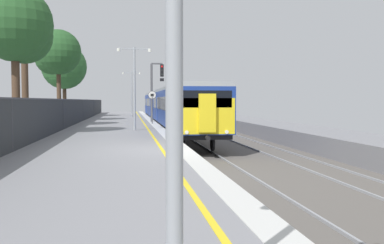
{
  "coord_description": "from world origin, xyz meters",
  "views": [
    {
      "loc": [
        -1.53,
        -15.5,
        1.75
      ],
      "look_at": [
        1.48,
        5.18,
        0.72
      ],
      "focal_mm": 40.94,
      "sensor_mm": 36.0,
      "label": 1
    }
  ],
  "objects_px": {
    "platform_lamp_mid": "(134,80)",
    "platform_lamp_far": "(132,90)",
    "speed_limit_sign": "(152,103)",
    "background_tree_right": "(56,54)",
    "background_tree_left": "(63,68)",
    "background_tree_back": "(24,27)",
    "signal_gantry": "(155,85)",
    "background_tree_centre": "(17,28)",
    "commuter_train_at_platform": "(168,106)"
  },
  "relations": [
    {
      "from": "platform_lamp_mid",
      "to": "background_tree_left",
      "type": "relative_size",
      "value": 0.63
    },
    {
      "from": "platform_lamp_mid",
      "to": "platform_lamp_far",
      "type": "height_order",
      "value": "platform_lamp_far"
    },
    {
      "from": "background_tree_left",
      "to": "background_tree_back",
      "type": "distance_m",
      "value": 18.87
    },
    {
      "from": "platform_lamp_mid",
      "to": "background_tree_right",
      "type": "height_order",
      "value": "background_tree_right"
    },
    {
      "from": "background_tree_centre",
      "to": "speed_limit_sign",
      "type": "bearing_deg",
      "value": 53.45
    },
    {
      "from": "platform_lamp_far",
      "to": "background_tree_left",
      "type": "bearing_deg",
      "value": 179.41
    },
    {
      "from": "platform_lamp_far",
      "to": "background_tree_right",
      "type": "distance_m",
      "value": 12.14
    },
    {
      "from": "background_tree_centre",
      "to": "platform_lamp_mid",
      "type": "bearing_deg",
      "value": 24.32
    },
    {
      "from": "platform_lamp_far",
      "to": "signal_gantry",
      "type": "bearing_deg",
      "value": -81.88
    },
    {
      "from": "background_tree_back",
      "to": "platform_lamp_mid",
      "type": "bearing_deg",
      "value": -28.22
    },
    {
      "from": "platform_lamp_far",
      "to": "background_tree_centre",
      "type": "distance_m",
      "value": 25.94
    },
    {
      "from": "commuter_train_at_platform",
      "to": "background_tree_centre",
      "type": "distance_m",
      "value": 19.42
    },
    {
      "from": "background_tree_right",
      "to": "background_tree_back",
      "type": "relative_size",
      "value": 0.93
    },
    {
      "from": "speed_limit_sign",
      "to": "platform_lamp_mid",
      "type": "distance_m",
      "value": 7.44
    },
    {
      "from": "commuter_train_at_platform",
      "to": "background_tree_right",
      "type": "relative_size",
      "value": 5.18
    },
    {
      "from": "platform_lamp_mid",
      "to": "background_tree_centre",
      "type": "xyz_separation_m",
      "value": [
        -5.87,
        -2.65,
        2.48
      ]
    },
    {
      "from": "platform_lamp_mid",
      "to": "background_tree_left",
      "type": "distance_m",
      "value": 23.81
    },
    {
      "from": "background_tree_left",
      "to": "background_tree_back",
      "type": "xyz_separation_m",
      "value": [
        0.24,
        -18.83,
        1.25
      ]
    },
    {
      "from": "background_tree_left",
      "to": "background_tree_back",
      "type": "height_order",
      "value": "background_tree_back"
    },
    {
      "from": "background_tree_right",
      "to": "background_tree_back",
      "type": "height_order",
      "value": "background_tree_back"
    },
    {
      "from": "signal_gantry",
      "to": "platform_lamp_far",
      "type": "xyz_separation_m",
      "value": [
        -1.8,
        12.61,
        -0.06
      ]
    },
    {
      "from": "signal_gantry",
      "to": "background_tree_left",
      "type": "relative_size",
      "value": 0.62
    },
    {
      "from": "platform_lamp_far",
      "to": "background_tree_back",
      "type": "distance_m",
      "value": 20.32
    },
    {
      "from": "background_tree_left",
      "to": "platform_lamp_far",
      "type": "bearing_deg",
      "value": -0.59
    },
    {
      "from": "platform_lamp_mid",
      "to": "background_tree_back",
      "type": "relative_size",
      "value": 0.58
    },
    {
      "from": "background_tree_right",
      "to": "signal_gantry",
      "type": "bearing_deg",
      "value": -17.86
    },
    {
      "from": "signal_gantry",
      "to": "background_tree_right",
      "type": "bearing_deg",
      "value": 162.14
    },
    {
      "from": "platform_lamp_mid",
      "to": "background_tree_back",
      "type": "bearing_deg",
      "value": 151.78
    },
    {
      "from": "background_tree_centre",
      "to": "background_tree_back",
      "type": "relative_size",
      "value": 0.9
    },
    {
      "from": "speed_limit_sign",
      "to": "platform_lamp_mid",
      "type": "height_order",
      "value": "platform_lamp_mid"
    },
    {
      "from": "platform_lamp_far",
      "to": "background_tree_back",
      "type": "xyz_separation_m",
      "value": [
        -6.98,
        -18.75,
        3.51
      ]
    },
    {
      "from": "commuter_train_at_platform",
      "to": "background_tree_centre",
      "type": "height_order",
      "value": "background_tree_centre"
    },
    {
      "from": "platform_lamp_mid",
      "to": "background_tree_left",
      "type": "xyz_separation_m",
      "value": [
        -7.22,
        22.57,
        2.29
      ]
    },
    {
      "from": "signal_gantry",
      "to": "background_tree_centre",
      "type": "bearing_deg",
      "value": -121.43
    },
    {
      "from": "platform_lamp_far",
      "to": "background_tree_centre",
      "type": "xyz_separation_m",
      "value": [
        -5.87,
        -25.15,
        2.46
      ]
    },
    {
      "from": "background_tree_back",
      "to": "background_tree_left",
      "type": "bearing_deg",
      "value": 90.72
    },
    {
      "from": "signal_gantry",
      "to": "speed_limit_sign",
      "type": "distance_m",
      "value": 3.09
    },
    {
      "from": "speed_limit_sign",
      "to": "platform_lamp_mid",
      "type": "bearing_deg",
      "value": -101.19
    },
    {
      "from": "signal_gantry",
      "to": "platform_lamp_far",
      "type": "bearing_deg",
      "value": 98.12
    },
    {
      "from": "speed_limit_sign",
      "to": "platform_lamp_far",
      "type": "distance_m",
      "value": 15.45
    },
    {
      "from": "platform_lamp_far",
      "to": "commuter_train_at_platform",
      "type": "bearing_deg",
      "value": -69.03
    },
    {
      "from": "speed_limit_sign",
      "to": "platform_lamp_far",
      "type": "xyz_separation_m",
      "value": [
        -1.42,
        15.32,
        1.37
      ]
    },
    {
      "from": "speed_limit_sign",
      "to": "platform_lamp_mid",
      "type": "xyz_separation_m",
      "value": [
        -1.42,
        -7.18,
        1.34
      ]
    },
    {
      "from": "speed_limit_sign",
      "to": "commuter_train_at_platform",
      "type": "bearing_deg",
      "value": 74.82
    },
    {
      "from": "commuter_train_at_platform",
      "to": "background_tree_left",
      "type": "xyz_separation_m",
      "value": [
        -10.48,
        8.6,
        3.95
      ]
    },
    {
      "from": "background_tree_left",
      "to": "speed_limit_sign",
      "type": "bearing_deg",
      "value": -60.71
    },
    {
      "from": "signal_gantry",
      "to": "platform_lamp_mid",
      "type": "bearing_deg",
      "value": -100.31
    },
    {
      "from": "speed_limit_sign",
      "to": "background_tree_right",
      "type": "relative_size",
      "value": 0.32
    },
    {
      "from": "background_tree_centre",
      "to": "background_tree_right",
      "type": "relative_size",
      "value": 0.97
    },
    {
      "from": "platform_lamp_far",
      "to": "background_tree_right",
      "type": "xyz_separation_m",
      "value": [
        -6.35,
        -9.98,
        2.73
      ]
    }
  ]
}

